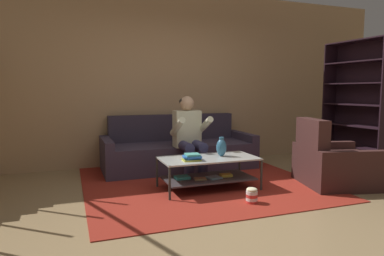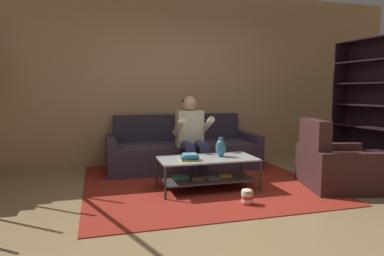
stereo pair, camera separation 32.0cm
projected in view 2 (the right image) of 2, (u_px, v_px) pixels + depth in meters
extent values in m
plane|color=#967A53|center=(225.00, 207.00, 3.64)|extent=(16.80, 16.80, 0.00)
cube|color=tan|center=(174.00, 78.00, 5.83)|extent=(8.40, 0.12, 2.90)
cube|color=#382E3F|center=(183.00, 156.00, 5.43)|extent=(2.11, 0.92, 0.41)
cube|color=#302736|center=(178.00, 127.00, 5.74)|extent=(2.11, 0.18, 0.43)
cube|color=#382E3F|center=(111.00, 156.00, 5.12)|extent=(0.13, 0.92, 0.53)
cube|color=#382E3F|center=(248.00, 149.00, 5.73)|extent=(0.13, 0.92, 0.53)
cylinder|color=#373457|center=(190.00, 166.00, 4.67)|extent=(0.14, 0.14, 0.41)
cylinder|color=#373457|center=(204.00, 165.00, 4.73)|extent=(0.14, 0.14, 0.41)
cylinder|color=#373457|center=(187.00, 146.00, 4.82)|extent=(0.14, 0.42, 0.14)
cylinder|color=#373457|center=(200.00, 146.00, 4.87)|extent=(0.14, 0.42, 0.14)
cube|color=beige|center=(190.00, 129.00, 5.02)|extent=(0.38, 0.22, 0.53)
cylinder|color=beige|center=(179.00, 127.00, 4.78)|extent=(0.09, 0.49, 0.31)
cylinder|color=beige|center=(207.00, 126.00, 4.89)|extent=(0.09, 0.49, 0.31)
sphere|color=tan|center=(190.00, 103.00, 4.98)|extent=(0.21, 0.21, 0.21)
ellipsoid|color=black|center=(189.00, 102.00, 4.99)|extent=(0.21, 0.21, 0.13)
cube|color=beige|center=(207.00, 158.00, 4.27)|extent=(1.21, 0.60, 0.02)
cube|color=#3E373B|center=(207.00, 178.00, 4.29)|extent=(1.11, 0.56, 0.02)
cylinder|color=#2F3632|center=(165.00, 183.00, 3.85)|extent=(0.03, 0.03, 0.40)
cylinder|color=#2F3632|center=(260.00, 176.00, 4.17)|extent=(0.03, 0.03, 0.40)
cylinder|color=#2F3632|center=(157.00, 171.00, 4.40)|extent=(0.03, 0.03, 0.40)
cylinder|color=#2F3632|center=(241.00, 166.00, 4.72)|extent=(0.03, 0.03, 0.40)
cube|color=teal|center=(180.00, 177.00, 4.24)|extent=(0.18, 0.14, 0.03)
cube|color=#92754B|center=(198.00, 179.00, 4.18)|extent=(0.16, 0.13, 0.02)
cube|color=#759DB1|center=(212.00, 178.00, 4.24)|extent=(0.19, 0.18, 0.02)
cube|color=gold|center=(225.00, 176.00, 4.31)|extent=(0.16, 0.12, 0.03)
cube|color=maroon|center=(196.00, 179.00, 4.78)|extent=(3.00, 3.20, 0.01)
cube|color=#8A5157|center=(196.00, 179.00, 4.78)|extent=(1.65, 1.76, 0.00)
ellipsoid|color=#2F6282|center=(221.00, 148.00, 4.33)|extent=(0.13, 0.13, 0.22)
cylinder|color=#2F6282|center=(221.00, 139.00, 4.32)|extent=(0.06, 0.06, 0.05)
cube|color=gold|center=(189.00, 160.00, 4.10)|extent=(0.22, 0.18, 0.02)
cube|color=#285DAD|center=(190.00, 158.00, 4.11)|extent=(0.19, 0.17, 0.02)
cube|color=#235AB0|center=(190.00, 157.00, 4.09)|extent=(0.25, 0.20, 0.02)
cube|color=teal|center=(190.00, 155.00, 4.11)|extent=(0.18, 0.18, 0.02)
cube|color=black|center=(340.00, 104.00, 5.83)|extent=(0.31, 0.04, 2.03)
cube|color=black|center=(373.00, 105.00, 5.37)|extent=(0.11, 1.11, 2.03)
cube|color=black|center=(363.00, 168.00, 5.42)|extent=(0.39, 1.10, 0.02)
cube|color=black|center=(364.00, 148.00, 5.39)|extent=(0.39, 1.10, 0.02)
cube|color=black|center=(365.00, 127.00, 5.35)|extent=(0.39, 1.10, 0.02)
cube|color=black|center=(366.00, 105.00, 5.32)|extent=(0.39, 1.10, 0.02)
cube|color=black|center=(367.00, 83.00, 5.28)|extent=(0.39, 1.10, 0.02)
cube|color=black|center=(369.00, 61.00, 5.24)|extent=(0.39, 1.10, 0.02)
cube|color=black|center=(370.00, 39.00, 5.21)|extent=(0.39, 1.10, 0.02)
cube|color=#729DB4|center=(338.00, 156.00, 5.87)|extent=(0.21, 0.07, 0.22)
cube|color=orange|center=(341.00, 154.00, 5.83)|extent=(0.24, 0.05, 0.27)
cube|color=#8F2E91|center=(343.00, 157.00, 5.79)|extent=(0.24, 0.07, 0.18)
cube|color=red|center=(346.00, 157.00, 5.75)|extent=(0.28, 0.05, 0.21)
cube|color=#355DAA|center=(347.00, 158.00, 5.71)|extent=(0.25, 0.05, 0.21)
cube|color=#9F7A47|center=(349.00, 158.00, 5.67)|extent=(0.26, 0.07, 0.21)
cube|color=gold|center=(352.00, 157.00, 5.61)|extent=(0.26, 0.07, 0.25)
cube|color=teal|center=(353.00, 158.00, 5.56)|extent=(0.22, 0.06, 0.25)
cube|color=orange|center=(356.00, 161.00, 5.51)|extent=(0.23, 0.07, 0.18)
cube|color=#6C9DB0|center=(359.00, 161.00, 5.48)|extent=(0.24, 0.05, 0.18)
cube|color=#36904C|center=(361.00, 159.00, 5.42)|extent=(0.24, 0.06, 0.27)
cube|color=#3056B9|center=(364.00, 161.00, 5.39)|extent=(0.27, 0.06, 0.21)
cube|color=#3B201D|center=(341.00, 172.00, 4.35)|extent=(1.01, 0.82, 0.42)
cube|color=#3B201D|center=(315.00, 138.00, 4.29)|extent=(0.30, 0.66, 0.46)
cube|color=#3B201D|center=(357.00, 175.00, 3.97)|extent=(0.89, 0.31, 0.52)
cube|color=#3B201D|center=(328.00, 162.00, 4.72)|extent=(0.89, 0.31, 0.52)
cylinder|color=red|center=(247.00, 203.00, 3.71)|extent=(0.13, 0.13, 0.04)
cylinder|color=white|center=(247.00, 200.00, 3.71)|extent=(0.13, 0.13, 0.04)
cylinder|color=red|center=(247.00, 197.00, 3.71)|extent=(0.13, 0.13, 0.04)
cylinder|color=white|center=(247.00, 194.00, 3.70)|extent=(0.13, 0.13, 0.04)
ellipsoid|color=beige|center=(247.00, 191.00, 3.70)|extent=(0.12, 0.12, 0.04)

